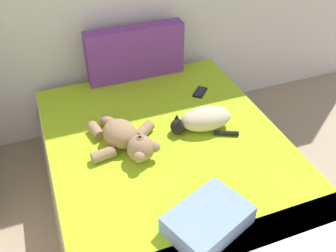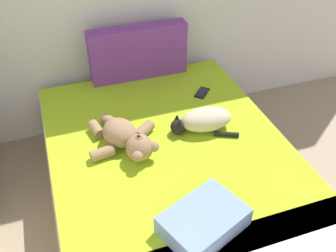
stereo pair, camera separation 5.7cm
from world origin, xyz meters
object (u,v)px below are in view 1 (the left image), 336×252
Objects in this scene: teddy_bear at (126,138)px; bed at (171,176)px; cell_phone at (200,92)px; throw_pillow at (208,220)px; patterned_cushion at (135,53)px; cat at (203,120)px.

bed is at bearing -19.22° from teddy_bear.
cell_phone is 1.22m from throw_pillow.
bed is 4.91× the size of throw_pillow.
throw_pillow is at bearing -93.65° from patterned_cushion.
bed is 3.60× the size of teddy_bear.
bed is at bearing 85.73° from throw_pillow.
teddy_bear is 0.80m from cell_phone.
bed is 0.43m from cat.
cat is 0.43m from cell_phone.
throw_pillow is (0.21, -0.72, -0.02)m from teddy_bear.
teddy_bear is at bearing 160.78° from bed.
throw_pillow is at bearing -73.39° from teddy_bear.
teddy_bear is at bearing -111.06° from patterned_cushion.
teddy_bear reaches higher than throw_pillow.
bed is 0.70m from throw_pillow.
patterned_cushion is 4.78× the size of cell_phone.
cell_phone is at bearing 49.58° from bed.
cell_phone reaches higher than bed.
teddy_bear is (-0.52, -0.01, 0.00)m from cat.
teddy_bear is at bearing -149.22° from cell_phone.
teddy_bear reaches higher than cell_phone.
throw_pillow reaches higher than cell_phone.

